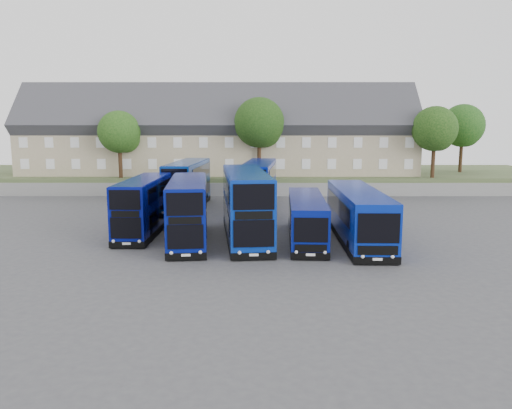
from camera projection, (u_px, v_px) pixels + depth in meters
The scene contains 15 objects.
ground at pixel (231, 246), 33.24m from camera, with size 120.00×120.00×0.00m, color #414045.
retaining_wall at pixel (242, 189), 56.83m from camera, with size 70.00×0.40×1.50m, color slate.
earth_bank at pixel (244, 178), 66.66m from camera, with size 80.00×20.00×2.00m, color #44552F.
terrace_row at pixel (219, 137), 61.84m from camera, with size 48.00×10.40×11.20m.
dd_front_left at pixel (144, 207), 37.04m from camera, with size 2.46×10.22×4.04m.
dd_front_mid at pixel (188, 211), 34.41m from camera, with size 3.54×10.93×4.27m.
dd_front_right at pixel (246, 206), 35.06m from camera, with size 3.96×12.25×4.79m.
dd_rear_left at pixel (188, 186), 48.15m from camera, with size 3.31×11.45×4.49m.
dd_rear_right at pixel (259, 187), 47.04m from camera, with size 3.69×11.60×4.53m.
coach_east_a at pixel (306, 219), 34.82m from camera, with size 2.90×11.25×3.05m.
coach_east_b at pixel (358, 216), 34.69m from camera, with size 2.98×13.06×3.56m.
tree_west at pixel (121, 134), 56.95m from camera, with size 4.80×4.80×7.65m.
tree_mid at pixel (260, 125), 57.25m from camera, with size 5.76×5.76×9.18m.
tree_east at pixel (436, 131), 56.82m from camera, with size 5.12×5.12×8.16m.
tree_far at pixel (463, 127), 63.67m from camera, with size 5.44×5.44×8.67m.
Camera 1 is at (1.76, -32.39, 7.98)m, focal length 35.00 mm.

